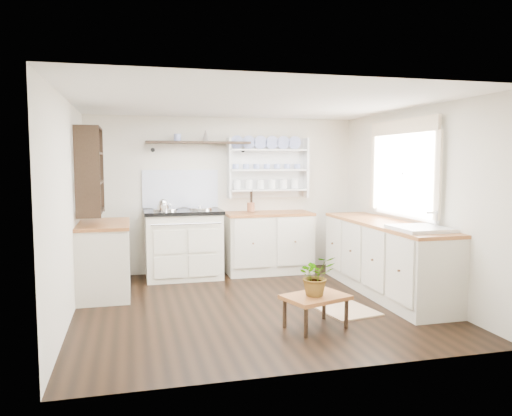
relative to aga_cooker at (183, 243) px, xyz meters
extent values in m
cube|color=black|center=(0.66, -1.57, -0.49)|extent=(4.00, 3.80, 0.01)
cube|color=beige|center=(0.66, 0.33, 0.66)|extent=(4.00, 0.02, 2.30)
cube|color=beige|center=(2.66, -1.57, 0.66)|extent=(0.02, 3.80, 2.30)
cube|color=beige|center=(-1.34, -1.57, 0.66)|extent=(0.02, 3.80, 2.30)
cube|color=white|center=(0.66, -1.57, 1.81)|extent=(4.00, 3.80, 0.01)
cube|color=white|center=(2.62, -1.42, 1.01)|extent=(0.04, 1.40, 1.00)
cube|color=white|center=(2.60, -1.42, 1.01)|extent=(0.02, 1.50, 1.10)
cube|color=beige|center=(2.58, -1.42, 1.59)|extent=(0.04, 1.55, 0.18)
cube|color=#EDE6CD|center=(0.00, 0.00, -0.03)|extent=(1.04, 0.68, 0.92)
cube|color=black|center=(0.00, 0.00, 0.45)|extent=(1.08, 0.72, 0.05)
cylinder|color=silver|center=(-0.24, 0.00, 0.49)|extent=(0.35, 0.35, 0.03)
cylinder|color=silver|center=(0.24, 0.00, 0.49)|extent=(0.35, 0.35, 0.03)
cylinder|color=silver|center=(0.00, -0.38, 0.32)|extent=(0.94, 0.02, 0.02)
cube|color=beige|center=(1.26, 0.03, -0.05)|extent=(1.25, 0.60, 0.88)
cube|color=brown|center=(1.26, 0.03, 0.39)|extent=(1.27, 0.63, 0.04)
cube|color=beige|center=(2.36, -1.47, -0.05)|extent=(0.60, 2.40, 0.88)
cube|color=brown|center=(2.36, -1.47, 0.39)|extent=(0.62, 2.43, 0.04)
cube|color=white|center=(2.36, -2.22, 0.31)|extent=(0.55, 0.60, 0.28)
cylinder|color=silver|center=(2.56, -2.22, 0.51)|extent=(0.02, 0.02, 0.22)
cube|color=beige|center=(-1.04, -0.67, -0.05)|extent=(0.60, 1.10, 0.88)
cube|color=brown|center=(-1.04, -0.67, 0.39)|extent=(0.62, 1.13, 0.04)
cube|color=white|center=(1.31, 0.31, 1.06)|extent=(1.20, 0.03, 0.90)
cube|color=white|center=(1.31, 0.22, 1.06)|extent=(1.20, 0.22, 0.02)
cylinder|color=navy|center=(1.31, 0.23, 1.33)|extent=(0.20, 0.02, 0.20)
cube|color=black|center=(0.26, 0.20, 1.43)|extent=(1.50, 0.24, 0.04)
cone|color=black|center=(-0.39, 0.27, 1.32)|extent=(0.06, 0.20, 0.06)
cone|color=black|center=(0.91, 0.27, 1.32)|extent=(0.06, 0.20, 0.06)
cube|color=black|center=(-1.18, -0.67, 1.06)|extent=(0.28, 0.80, 1.05)
cylinder|color=#945536|center=(1.01, 0.11, 0.48)|extent=(0.11, 0.11, 0.13)
cube|color=brown|center=(1.05, -2.49, -0.18)|extent=(0.72, 0.61, 0.04)
cylinder|color=black|center=(0.86, -2.73, -0.35)|extent=(0.04, 0.04, 0.29)
cylinder|color=black|center=(0.75, -2.41, -0.35)|extent=(0.04, 0.04, 0.29)
cylinder|color=black|center=(1.34, -2.57, -0.35)|extent=(0.04, 0.04, 0.29)
cylinder|color=black|center=(1.23, -2.25, -0.35)|extent=(0.04, 0.04, 0.29)
imported|color=#3F7233|center=(1.05, -2.49, 0.04)|extent=(0.37, 0.32, 0.40)
cube|color=#A08B5D|center=(1.56, -1.93, -0.48)|extent=(0.69, 0.94, 0.02)
camera|label=1|loc=(-0.70, -7.03, 1.17)|focal=35.00mm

